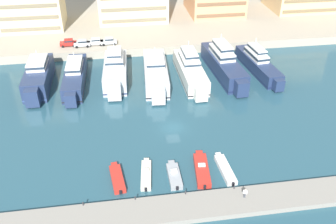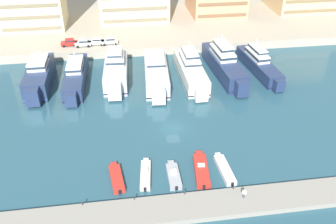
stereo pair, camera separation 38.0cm
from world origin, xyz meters
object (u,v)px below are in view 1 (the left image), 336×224
Objects in this scene: yacht_navy_left at (75,76)px; motorboat_red_far_left at (117,178)px; motorboat_grey_mid_left at (174,175)px; pedestrian_near_edge at (245,193)px; yacht_navy_far_left at (38,76)px; motorboat_white_center at (225,169)px; yacht_ivory_center at (190,69)px; motorboat_red_center_left at (202,169)px; car_silver_left at (82,43)px; motorboat_cream_left at (146,174)px; yacht_silver_center_left at (156,72)px; yacht_silver_mid_left at (115,70)px; car_silver_center_left at (109,41)px; car_red_far_left at (68,42)px; yacht_navy_center_right at (224,64)px; car_white_mid_left at (95,41)px; yacht_navy_mid_right at (258,63)px.

yacht_navy_left reaches higher than motorboat_red_far_left.
pedestrian_near_edge is at bearing -35.11° from motorboat_grey_mid_left.
yacht_navy_far_left is 2.51× the size of motorboat_white_center.
yacht_ivory_center is 35.82m from motorboat_red_far_left.
car_silver_left reaches higher than motorboat_red_center_left.
motorboat_grey_mid_left is at bearing -13.12° from motorboat_cream_left.
pedestrian_near_edge is at bearing -82.77° from motorboat_white_center.
yacht_silver_center_left reaches higher than pedestrian_near_edge.
yacht_ivory_center is at bearing -5.31° from yacht_silver_mid_left.
car_silver_center_left reaches higher than motorboat_red_far_left.
motorboat_red_center_left is at bearing -64.46° from car_red_far_left.
car_red_far_left is (-36.03, 16.71, 0.61)m from yacht_navy_center_right.
yacht_navy_center_right reaches higher than car_white_mid_left.
car_white_mid_left is (-16.74, 48.87, 2.65)m from motorboat_red_center_left.
yacht_ivory_center is 2.98× the size of motorboat_cream_left.
yacht_silver_mid_left is 0.88× the size of yacht_silver_center_left.
yacht_ivory_center is 8.16m from yacht_navy_center_right.
yacht_navy_mid_right is 42.83m from pedestrian_near_edge.
car_red_far_left is at bearing 116.47° from pedestrian_near_edge.
pedestrian_near_edge is (9.02, -6.34, 1.28)m from motorboat_grey_mid_left.
motorboat_cream_left is at bearing -84.55° from car_silver_center_left.
yacht_silver_center_left is (17.70, -1.17, 0.24)m from yacht_navy_left.
motorboat_grey_mid_left is at bearing -105.67° from yacht_ivory_center.
yacht_silver_mid_left is at bearing 102.98° from motorboat_grey_mid_left.
motorboat_red_center_left reaches higher than motorboat_cream_left.
yacht_silver_mid_left is 17.41m from car_silver_left.
yacht_navy_left is at bearing 111.08° from motorboat_cream_left.
motorboat_grey_mid_left reaches higher than motorboat_cream_left.
yacht_silver_mid_left is 8.97m from yacht_silver_center_left.
yacht_navy_mid_right is (33.09, -0.26, -0.51)m from yacht_silver_mid_left.
yacht_navy_mid_right is 3.37× the size of motorboat_grey_mid_left.
yacht_silver_mid_left reaches higher than car_silver_center_left.
car_white_mid_left is (-3.59, 48.78, 2.76)m from motorboat_red_far_left.
yacht_silver_mid_left is 0.89× the size of yacht_ivory_center.
car_red_far_left is at bearing 106.82° from motorboat_cream_left.
car_white_mid_left is 0.99× the size of car_silver_center_left.
yacht_ivory_center is at bearing -44.64° from car_silver_center_left.
motorboat_red_center_left is (-4.46, -31.22, -1.77)m from yacht_ivory_center.
motorboat_red_far_left is at bearing -89.78° from car_silver_center_left.
yacht_navy_far_left reaches higher than motorboat_red_far_left.
yacht_navy_far_left reaches higher than motorboat_cream_left.
yacht_navy_mid_right reaches higher than motorboat_red_center_left.
car_silver_left is at bearing 158.85° from yacht_navy_mid_right.
yacht_navy_mid_right is at bearing -25.47° from car_silver_center_left.
yacht_navy_mid_right is at bearing -20.63° from car_red_far_left.
motorboat_red_center_left is (8.71, -0.24, 0.07)m from motorboat_cream_left.
yacht_silver_mid_left reaches higher than motorboat_red_far_left.
yacht_navy_center_right reaches higher than motorboat_grey_mid_left.
motorboat_red_far_left is 19.13m from pedestrian_near_edge.
motorboat_red_center_left is at bearing -48.58° from yacht_navy_far_left.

